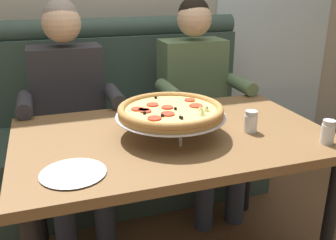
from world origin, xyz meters
TOP-DOWN VIEW (x-y plane):
  - booth_bench at (0.00, 0.89)m, footprint 1.71×0.78m
  - dining_table at (0.00, 0.00)m, footprint 1.35×0.84m
  - diner_left at (-0.39, 0.63)m, footprint 0.54×0.64m
  - diner_right at (0.39, 0.63)m, footprint 0.54×0.64m
  - pizza at (-0.01, -0.02)m, footprint 0.47×0.47m
  - shaker_oregano at (0.33, -0.09)m, footprint 0.06×0.06m
  - shaker_parmesan at (0.56, -0.30)m, footprint 0.05×0.05m
  - plate_near_left at (-0.45, -0.24)m, footprint 0.23×0.23m

SIDE VIEW (x-z plane):
  - booth_bench at x=0.00m, z-range -0.17..0.96m
  - dining_table at x=0.00m, z-range 0.28..1.01m
  - diner_left at x=-0.39m, z-range 0.07..1.35m
  - diner_right at x=0.39m, z-range 0.07..1.35m
  - plate_near_left at x=-0.45m, z-range 0.73..0.75m
  - shaker_oregano at x=0.33m, z-range 0.73..0.82m
  - shaker_parmesan at x=0.56m, z-range 0.72..0.82m
  - pizza at x=-0.01m, z-range 0.77..0.91m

